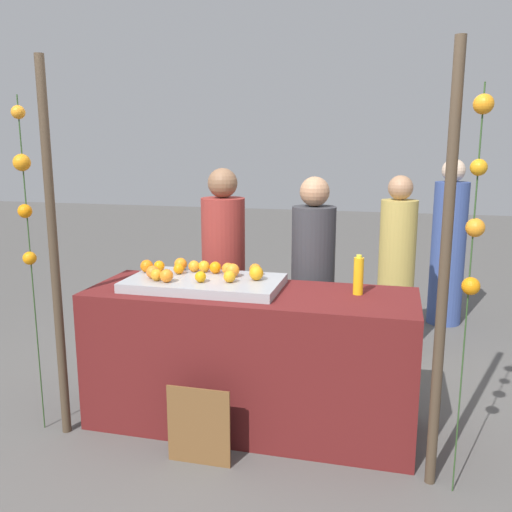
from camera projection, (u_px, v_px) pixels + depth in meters
The scene contains 29 objects.
ground_plane at pixel (251, 422), 3.70m from camera, with size 24.00×24.00×0.00m, color #565451.
stall_counter at pixel (250, 358), 3.61m from camera, with size 2.10×0.73×0.91m, color #5B1919.
orange_tray at pixel (204, 283), 3.60m from camera, with size 1.00×0.55×0.06m, color #9EA0A5.
orange_0 at pixel (153, 272), 3.59m from camera, with size 0.09×0.09×0.09m, color orange.
orange_1 at pixel (147, 266), 3.76m from camera, with size 0.09×0.09×0.09m, color orange.
orange_2 at pixel (194, 266), 3.78m from camera, with size 0.08×0.08×0.08m, color orange.
orange_3 at pixel (233, 270), 3.63m from camera, with size 0.09×0.09×0.09m, color orange.
orange_4 at pixel (179, 269), 3.71m from camera, with size 0.07×0.07×0.07m, color orange.
orange_5 at pixel (204, 266), 3.77m from camera, with size 0.08×0.08×0.08m, color orange.
orange_6 at pixel (159, 266), 3.79m from camera, with size 0.07×0.07×0.07m, color orange.
orange_7 at pixel (167, 276), 3.49m from camera, with size 0.09×0.09×0.09m, color orange.
orange_8 at pixel (255, 270), 3.67m from camera, with size 0.08×0.08×0.08m, color orange.
orange_9 at pixel (230, 277), 3.49m from camera, with size 0.08×0.08×0.08m, color orange.
orange_10 at pixel (157, 275), 3.53m from camera, with size 0.08×0.08×0.08m, color orange.
orange_11 at pixel (256, 273), 3.54m from camera, with size 0.09×0.09×0.09m, color orange.
orange_12 at pixel (215, 268), 3.73m from camera, with size 0.08×0.08×0.08m, color orange.
orange_13 at pixel (201, 277), 3.49m from camera, with size 0.07×0.07×0.07m, color orange.
orange_14 at pixel (181, 264), 3.82m from camera, with size 0.09×0.09×0.09m, color orange.
orange_15 at pixel (228, 269), 3.70m from camera, with size 0.08×0.08×0.08m, color orange.
juice_bottle at pixel (358, 276), 3.42m from camera, with size 0.06×0.06×0.25m.
chalkboard_sign at pixel (199, 427), 3.18m from camera, with size 0.38×0.03×0.48m.
vendor_left at pixel (224, 283), 4.27m from camera, with size 0.33×0.33×1.66m.
vendor_right at pixel (313, 292), 4.11m from camera, with size 0.32×0.32×1.60m.
crowd_person_0 at pixel (396, 271), 4.84m from camera, with size 0.31×0.31×1.57m.
crowd_person_1 at pixel (448, 249), 5.60m from camera, with size 0.34×0.34×1.69m.
canopy_post_left at pixel (54, 255), 3.35m from camera, with size 0.06×0.06×2.33m, color #473828.
canopy_post_right at pixel (444, 277), 2.81m from camera, with size 0.06×0.06×2.33m, color #473828.
garland_strand_left at pixel (24, 188), 3.30m from camera, with size 0.10×0.10×2.11m.
garland_strand_right at pixel (477, 201), 2.65m from camera, with size 0.10×0.10×2.11m.
Camera 1 is at (0.86, -3.29, 1.83)m, focal length 38.69 mm.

